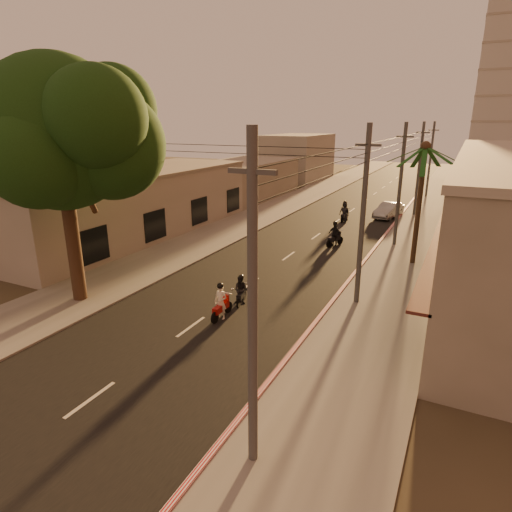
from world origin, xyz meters
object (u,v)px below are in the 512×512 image
(broadleaf_tree, at_px, (67,134))
(scooter_red, at_px, (221,303))
(palm_tree, at_px, (425,154))
(scooter_far_a, at_px, (344,212))
(scooter_mid_a, at_px, (241,290))
(parked_car, at_px, (388,210))
(scooter_mid_b, at_px, (335,235))

(broadleaf_tree, xyz_separation_m, scooter_red, (7.40, 1.27, -7.68))
(palm_tree, relative_size, scooter_far_a, 4.09)
(scooter_mid_a, relative_size, parked_car, 0.35)
(scooter_mid_a, bearing_deg, parked_car, 70.25)
(scooter_mid_b, relative_size, parked_car, 0.42)
(broadleaf_tree, xyz_separation_m, palm_tree, (14.61, 13.86, -1.33))
(broadleaf_tree, height_order, scooter_far_a, broadleaf_tree)
(palm_tree, height_order, scooter_red, palm_tree)
(broadleaf_tree, distance_m, palm_tree, 20.18)
(scooter_mid_b, relative_size, scooter_far_a, 0.97)
(scooter_far_a, bearing_deg, parked_car, 47.43)
(palm_tree, xyz_separation_m, scooter_far_a, (-7.37, 10.33, -6.27))
(scooter_mid_b, xyz_separation_m, parked_car, (1.91, 12.02, -0.16))
(broadleaf_tree, relative_size, palm_tree, 1.48)
(scooter_mid_a, bearing_deg, scooter_mid_b, 71.78)
(scooter_red, xyz_separation_m, scooter_far_a, (-0.16, 22.91, 0.08))
(parked_car, bearing_deg, scooter_mid_a, -85.83)
(palm_tree, bearing_deg, scooter_red, -119.82)
(palm_tree, height_order, parked_car, palm_tree)
(scooter_mid_a, distance_m, scooter_far_a, 20.96)
(broadleaf_tree, relative_size, scooter_mid_b, 6.21)
(scooter_mid_a, relative_size, scooter_far_a, 0.80)
(parked_car, bearing_deg, scooter_red, -85.39)
(palm_tree, bearing_deg, scooter_mid_a, -123.96)
(scooter_mid_a, xyz_separation_m, parked_car, (3.21, 24.52, -0.00))
(scooter_red, bearing_deg, scooter_far_a, 89.92)
(broadleaf_tree, relative_size, scooter_mid_a, 7.51)
(broadleaf_tree, bearing_deg, scooter_red, 9.76)
(palm_tree, height_order, scooter_mid_b, palm_tree)
(broadleaf_tree, relative_size, scooter_far_a, 6.04)
(broadleaf_tree, xyz_separation_m, scooter_mid_b, (8.75, 15.72, -7.59))
(scooter_mid_b, bearing_deg, palm_tree, 2.75)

